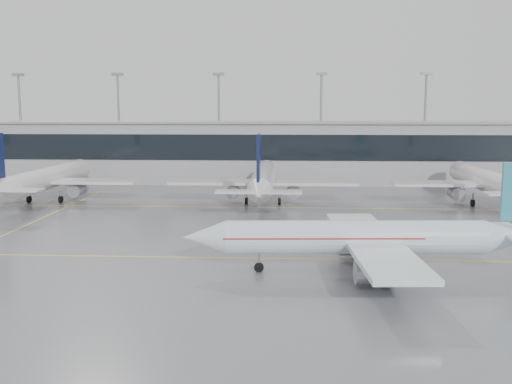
{
  "coord_description": "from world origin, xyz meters",
  "views": [
    {
      "loc": [
        3.57,
        -55.76,
        14.92
      ],
      "look_at": [
        0.0,
        12.0,
        5.0
      ],
      "focal_mm": 40.0,
      "sensor_mm": 36.0,
      "label": 1
    }
  ],
  "objects": [
    {
      "name": "ground",
      "position": [
        0.0,
        0.0,
        0.0
      ],
      "size": [
        320.0,
        320.0,
        0.0
      ],
      "primitive_type": "plane",
      "color": "slate",
      "rests_on": "ground"
    },
    {
      "name": "taxi_line_main",
      "position": [
        0.0,
        0.0,
        0.01
      ],
      "size": [
        120.0,
        0.25,
        0.01
      ],
      "primitive_type": "cube",
      "color": "yellow",
      "rests_on": "ground"
    },
    {
      "name": "taxi_line_north",
      "position": [
        0.0,
        30.0,
        0.01
      ],
      "size": [
        120.0,
        0.25,
        0.01
      ],
      "primitive_type": "cube",
      "color": "yellow",
      "rests_on": "ground"
    },
    {
      "name": "taxi_line_cross",
      "position": [
        -30.0,
        15.0,
        0.01
      ],
      "size": [
        0.25,
        60.0,
        0.01
      ],
      "primitive_type": "cube",
      "color": "yellow",
      "rests_on": "ground"
    },
    {
      "name": "terminal",
      "position": [
        0.0,
        62.0,
        6.0
      ],
      "size": [
        180.0,
        15.0,
        12.0
      ],
      "primitive_type": "cube",
      "color": "#9A9B9E",
      "rests_on": "ground"
    },
    {
      "name": "terminal_glass",
      "position": [
        0.0,
        54.45,
        7.5
      ],
      "size": [
        180.0,
        0.2,
        5.0
      ],
      "primitive_type": "cube",
      "color": "black",
      "rests_on": "ground"
    },
    {
      "name": "terminal_roof",
      "position": [
        0.0,
        62.0,
        12.2
      ],
      "size": [
        182.0,
        16.0,
        0.4
      ],
      "primitive_type": "cube",
      "color": "gray",
      "rests_on": "ground"
    },
    {
      "name": "light_masts",
      "position": [
        0.0,
        68.0,
        13.34
      ],
      "size": [
        156.4,
        1.0,
        22.6
      ],
      "color": "gray",
      "rests_on": "ground"
    },
    {
      "name": "air_canada_jet",
      "position": [
        11.26,
        -4.29,
        3.16
      ],
      "size": [
        33.32,
        25.81,
        10.11
      ],
      "rotation": [
        0.0,
        0.0,
        3.2
      ],
      "color": "white",
      "rests_on": "ground"
    },
    {
      "name": "parked_jet_b",
      "position": [
        -35.0,
        33.69,
        3.71
      ],
      "size": [
        29.64,
        36.96,
        11.72
      ],
      "rotation": [
        0.0,
        0.0,
        1.57
      ],
      "color": "silver",
      "rests_on": "ground"
    },
    {
      "name": "parked_jet_c",
      "position": [
        -0.0,
        33.69,
        3.71
      ],
      "size": [
        29.64,
        36.96,
        11.72
      ],
      "rotation": [
        0.0,
        0.0,
        1.57
      ],
      "color": "silver",
      "rests_on": "ground"
    },
    {
      "name": "parked_jet_d",
      "position": [
        35.0,
        33.69,
        3.71
      ],
      "size": [
        29.64,
        36.96,
        11.72
      ],
      "rotation": [
        0.0,
        0.0,
        1.57
      ],
      "color": "silver",
      "rests_on": "ground"
    }
  ]
}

